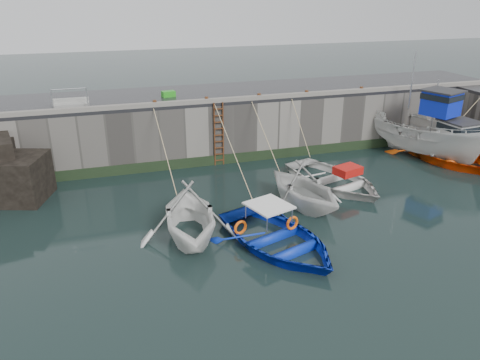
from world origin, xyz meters
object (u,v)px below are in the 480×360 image
object	(u,v)px
boat_near_blacktrim	(302,205)
boat_near_white	(190,236)
boat_near_navy	(333,185)
boat_far_white	(426,135)
boat_far_orange	(446,152)
fish_crate	(168,94)
bollard_b	(207,100)
bollard_a	(155,103)
ladder	(219,135)
bollard_e	(361,89)
bollard_c	(259,96)
boat_near_blue	(277,246)
bollard_d	(307,93)

from	to	relation	value
boat_near_blacktrim	boat_near_white	bearing A→B (deg)	179.96
boat_near_navy	boat_far_white	size ratio (longest dim) A/B	0.71
boat_far_orange	fish_crate	bearing A→B (deg)	154.06
boat_far_orange	bollard_b	bearing A→B (deg)	159.80
fish_crate	bollard_a	xyz separation A→B (m)	(-0.95, -1.88, -0.00)
ladder	bollard_e	bearing A→B (deg)	2.40
boat_near_blacktrim	boat_far_white	size ratio (longest dim) A/B	0.57
boat_far_orange	bollard_c	bearing A→B (deg)	155.91
bollard_a	bollard_c	world-z (taller)	same
boat_far_orange	boat_near_navy	bearing A→B (deg)	-175.06
boat_near_blacktrim	boat_far_white	world-z (taller)	boat_far_white
boat_far_orange	ladder	bearing A→B (deg)	160.78
bollard_e	boat_near_blacktrim	bearing A→B (deg)	-134.78
bollard_a	boat_near_blacktrim	bearing A→B (deg)	-50.09
boat_near_blue	fish_crate	bearing A→B (deg)	81.68
boat_far_orange	bollard_e	bearing A→B (deg)	133.06
boat_near_navy	fish_crate	bearing A→B (deg)	118.62
ladder	bollard_d	size ratio (longest dim) A/B	11.43
boat_far_orange	bollard_e	xyz separation A→B (m)	(-3.51, 3.04, 2.88)
boat_near_blue	boat_far_orange	bearing A→B (deg)	7.75
ladder	fish_crate	distance (m)	3.47
boat_far_white	bollard_b	distance (m)	11.67
boat_near_navy	bollard_b	bearing A→B (deg)	120.67
boat_far_white	boat_far_orange	xyz separation A→B (m)	(0.76, -0.81, -0.72)
boat_near_blacktrim	boat_near_blue	bearing A→B (deg)	-142.08
boat_near_navy	bollard_a	distance (m)	9.14
boat_near_blacktrim	fish_crate	size ratio (longest dim) A/B	6.48
boat_far_orange	fish_crate	size ratio (longest dim) A/B	10.25
bollard_b	bollard_d	size ratio (longest dim) A/B	1.00
ladder	boat_near_white	size ratio (longest dim) A/B	0.71
bollard_a	boat_near_blue	bearing A→B (deg)	-72.09
boat_near_white	bollard_d	bearing A→B (deg)	48.57
boat_near_blue	boat_far_white	xyz separation A→B (m)	(10.91, 6.53, 1.13)
boat_near_white	bollard_a	xyz separation A→B (m)	(-0.08, 7.19, 3.30)
boat_far_white	boat_far_orange	world-z (taller)	boat_far_white
ladder	boat_near_blacktrim	distance (m)	6.24
fish_crate	bollard_d	bearing A→B (deg)	-25.80
boat_near_navy	fish_crate	world-z (taller)	fish_crate
boat_near_blue	bollard_a	world-z (taller)	bollard_a
boat_near_white	bollard_a	size ratio (longest dim) A/B	16.01
boat_near_navy	bollard_d	size ratio (longest dim) A/B	18.89
ladder	bollard_b	world-z (taller)	bollard_b
boat_near_blue	boat_near_navy	bearing A→B (deg)	25.88
boat_near_white	boat_near_blue	size ratio (longest dim) A/B	0.86
fish_crate	boat_far_white	bearing A→B (deg)	-28.29
boat_far_orange	boat_near_blacktrim	bearing A→B (deg)	-168.57
bollard_e	boat_near_navy	bearing A→B (deg)	-130.04
boat_near_navy	bollard_e	bearing A→B (deg)	33.57
ladder	boat_near_blacktrim	xyz separation A→B (m)	(2.03, -5.68, -1.59)
boat_near_white	bollard_b	bearing A→B (deg)	77.00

